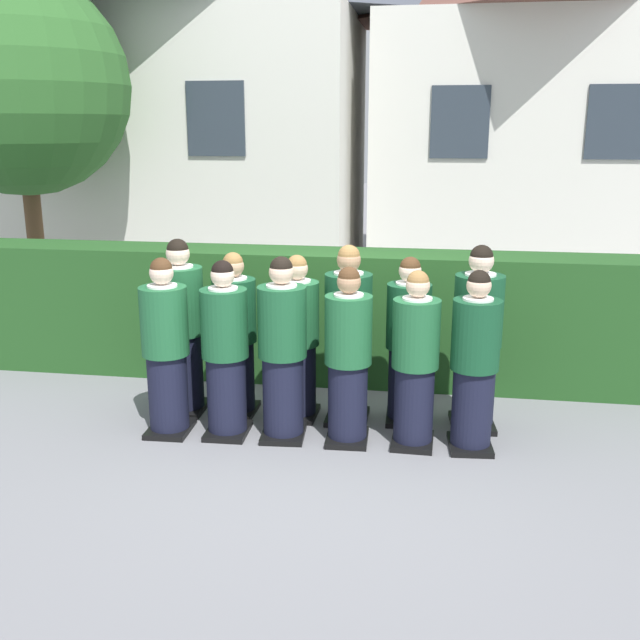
% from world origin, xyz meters
% --- Properties ---
extents(ground_plane, '(60.00, 60.00, 0.00)m').
position_xyz_m(ground_plane, '(0.00, 0.00, 0.00)').
color(ground_plane, slate).
extents(student_front_row_0, '(0.43, 0.52, 1.64)m').
position_xyz_m(student_front_row_0, '(-1.36, -0.05, 0.78)').
color(student_front_row_0, black).
rests_on(student_front_row_0, ground).
extents(student_front_row_1, '(0.42, 0.48, 1.62)m').
position_xyz_m(student_front_row_1, '(-0.82, -0.01, 0.77)').
color(student_front_row_1, black).
rests_on(student_front_row_1, ground).
extents(student_front_row_2, '(0.43, 0.54, 1.67)m').
position_xyz_m(student_front_row_2, '(-0.30, 0.02, 0.79)').
color(student_front_row_2, black).
rests_on(student_front_row_2, ground).
extents(student_front_row_3, '(0.41, 0.47, 1.60)m').
position_xyz_m(student_front_row_3, '(0.29, 0.01, 0.76)').
color(student_front_row_3, black).
rests_on(student_front_row_3, ground).
extents(student_front_row_4, '(0.41, 0.46, 1.58)m').
position_xyz_m(student_front_row_4, '(0.87, 0.03, 0.75)').
color(student_front_row_4, black).
rests_on(student_front_row_4, ground).
extents(student_front_row_5, '(0.42, 0.48, 1.60)m').
position_xyz_m(student_front_row_5, '(1.38, 0.03, 0.76)').
color(student_front_row_5, black).
rests_on(student_front_row_5, ground).
extents(student_rear_row_0, '(0.45, 0.54, 1.72)m').
position_xyz_m(student_rear_row_0, '(-1.40, 0.48, 0.82)').
color(student_rear_row_0, black).
rests_on(student_rear_row_0, ground).
extents(student_rear_row_1, '(0.42, 0.50, 1.61)m').
position_xyz_m(student_rear_row_1, '(-0.87, 0.50, 0.76)').
color(student_rear_row_1, black).
rests_on(student_rear_row_1, ground).
extents(student_rear_row_2, '(0.42, 0.46, 1.60)m').
position_xyz_m(student_rear_row_2, '(-0.26, 0.51, 0.76)').
color(student_rear_row_2, black).
rests_on(student_rear_row_2, ground).
extents(student_rear_row_3, '(0.44, 0.49, 1.70)m').
position_xyz_m(student_rear_row_3, '(0.23, 0.50, 0.81)').
color(student_rear_row_3, black).
rests_on(student_rear_row_3, ground).
extents(student_rear_row_4, '(0.42, 0.47, 1.60)m').
position_xyz_m(student_rear_row_4, '(0.79, 0.56, 0.76)').
color(student_rear_row_4, black).
rests_on(student_rear_row_4, ground).
extents(student_rear_row_5, '(0.45, 0.56, 1.73)m').
position_xyz_m(student_rear_row_5, '(1.42, 0.53, 0.83)').
color(student_rear_row_5, black).
rests_on(student_rear_row_5, ground).
extents(hedge, '(9.43, 0.70, 1.44)m').
position_xyz_m(hedge, '(0.00, 1.67, 0.72)').
color(hedge, '#214C1E').
rests_on(hedge, ground).
extents(school_building_main, '(7.27, 4.07, 6.65)m').
position_xyz_m(school_building_main, '(-3.88, 6.95, 3.41)').
color(school_building_main, silver).
rests_on(school_building_main, ground).
extents(school_building_annex, '(5.51, 4.58, 6.07)m').
position_xyz_m(school_building_annex, '(2.48, 8.07, 3.11)').
color(school_building_annex, silver).
rests_on(school_building_annex, ground).
extents(oak_tree_left, '(3.00, 3.00, 4.78)m').
position_xyz_m(oak_tree_left, '(-4.71, 3.70, 3.27)').
color(oak_tree_left, brown).
rests_on(oak_tree_left, ground).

